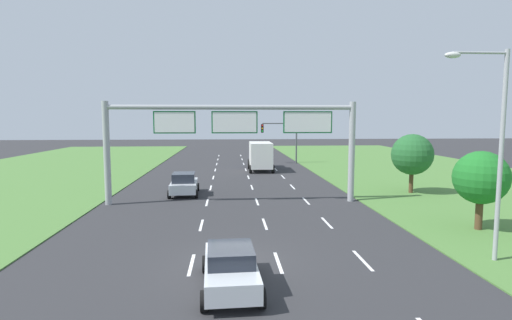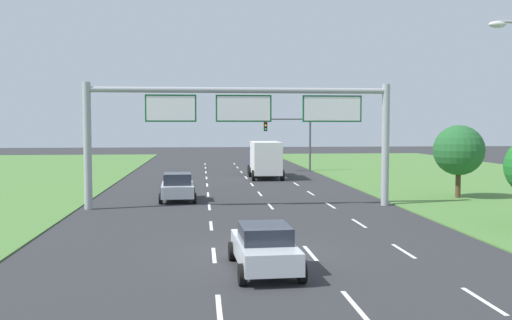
% 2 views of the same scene
% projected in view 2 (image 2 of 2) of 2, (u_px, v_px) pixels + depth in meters
% --- Properties ---
extents(ground_plane, '(200.00, 200.00, 0.00)m').
position_uv_depth(ground_plane, '(262.00, 254.00, 20.56)').
color(ground_plane, '#2D2D30').
extents(lane_dashes_inner_left, '(0.14, 68.40, 0.01)m').
position_uv_depth(lane_dashes_inner_left, '(209.00, 200.00, 35.30)').
color(lane_dashes_inner_left, white).
rests_on(lane_dashes_inner_left, ground_plane).
extents(lane_dashes_inner_right, '(0.14, 68.40, 0.01)m').
position_uv_depth(lane_dashes_inner_right, '(265.00, 199.00, 35.63)').
color(lane_dashes_inner_right, white).
rests_on(lane_dashes_inner_right, ground_plane).
extents(lane_dashes_slip, '(0.14, 68.40, 0.01)m').
position_uv_depth(lane_dashes_slip, '(320.00, 199.00, 35.97)').
color(lane_dashes_slip, white).
rests_on(lane_dashes_slip, ground_plane).
extents(car_near_red, '(2.15, 4.29, 1.51)m').
position_uv_depth(car_near_red, '(264.00, 247.00, 18.13)').
color(car_near_red, silver).
rests_on(car_near_red, ground_plane).
extents(car_lead_silver, '(2.34, 4.16, 1.71)m').
position_uv_depth(car_lead_silver, '(178.00, 187.00, 35.07)').
color(car_lead_silver, silver).
rests_on(car_lead_silver, ground_plane).
extents(box_truck, '(2.75, 7.24, 3.21)m').
position_uv_depth(box_truck, '(265.00, 158.00, 50.21)').
color(box_truck, navy).
rests_on(box_truck, ground_plane).
extents(sign_gantry, '(17.24, 0.44, 7.00)m').
position_uv_depth(sign_gantry, '(244.00, 120.00, 31.97)').
color(sign_gantry, '#9EA0A5').
rests_on(sign_gantry, ground_plane).
extents(traffic_light_mast, '(4.76, 0.49, 5.60)m').
position_uv_depth(traffic_light_mast, '(291.00, 133.00, 56.92)').
color(traffic_light_mast, '#47494F').
rests_on(traffic_light_mast, ground_plane).
extents(roadside_tree_mid, '(3.17, 3.17, 4.66)m').
position_uv_depth(roadside_tree_mid, '(459.00, 150.00, 35.94)').
color(roadside_tree_mid, '#513823').
rests_on(roadside_tree_mid, ground_plane).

